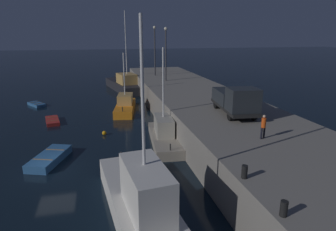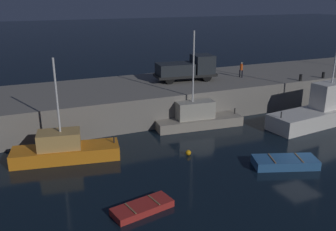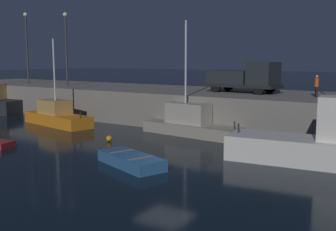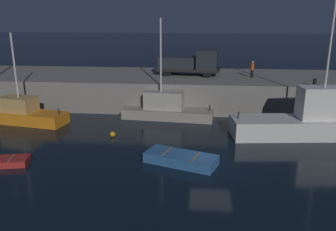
{
  "view_description": "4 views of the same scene",
  "coord_description": "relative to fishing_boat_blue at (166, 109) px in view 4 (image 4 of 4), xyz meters",
  "views": [
    {
      "loc": [
        19.32,
        3.45,
        9.14
      ],
      "look_at": [
        -6.24,
        9.58,
        1.66
      ],
      "focal_mm": 30.95,
      "sensor_mm": 36.0,
      "label": 1
    },
    {
      "loc": [
        -17.38,
        -17.18,
        10.66
      ],
      "look_at": [
        -6.1,
        8.9,
        1.24
      ],
      "focal_mm": 38.74,
      "sensor_mm": 36.0,
      "label": 2
    },
    {
      "loc": [
        10.81,
        -16.24,
        5.41
      ],
      "look_at": [
        -4.0,
        6.37,
        1.62
      ],
      "focal_mm": 43.44,
      "sensor_mm": 36.0,
      "label": 3
    },
    {
      "loc": [
        -0.78,
        -18.65,
        8.16
      ],
      "look_at": [
        -3.17,
        6.17,
        0.93
      ],
      "focal_mm": 36.61,
      "sensor_mm": 36.0,
      "label": 4
    }
  ],
  "objects": [
    {
      "name": "fishing_trawler_green",
      "position": [
        -11.36,
        -2.25,
        -0.04
      ],
      "size": [
        7.35,
        3.31,
        6.99
      ],
      "color": "orange",
      "rests_on": "ground"
    },
    {
      "name": "pier_quay",
      "position": [
        3.53,
        5.53,
        0.54
      ],
      "size": [
        73.27,
        9.58,
        2.71
      ],
      "color": "gray",
      "rests_on": "ground"
    },
    {
      "name": "utility_truck",
      "position": [
        1.78,
        5.56,
        3.11
      ],
      "size": [
        6.15,
        2.88,
        2.45
      ],
      "color": "black",
      "rests_on": "pier_quay"
    },
    {
      "name": "dockworker",
      "position": [
        7.46,
        4.71,
        2.78
      ],
      "size": [
        0.37,
        0.39,
        1.55
      ],
      "color": "black",
      "rests_on": "pier_quay"
    },
    {
      "name": "ground_plane",
      "position": [
        3.53,
        -8.59,
        -0.81
      ],
      "size": [
        320.0,
        320.0,
        0.0
      ],
      "primitive_type": "plane",
      "color": "black"
    },
    {
      "name": "dinghy_red_small",
      "position": [
        1.74,
        -9.04,
        -0.52
      ],
      "size": [
        4.42,
        2.93,
        0.62
      ],
      "color": "#2D6099",
      "rests_on": "ground"
    },
    {
      "name": "bollard_west",
      "position": [
        11.95,
        1.09,
        2.21
      ],
      "size": [
        0.28,
        0.28,
        0.63
      ],
      "primitive_type": "cylinder",
      "color": "black",
      "rests_on": "pier_quay"
    },
    {
      "name": "fishing_boat_blue",
      "position": [
        0.0,
        0.0,
        0.0
      ],
      "size": [
        7.63,
        2.82,
        8.06
      ],
      "color": "gray",
      "rests_on": "ground"
    },
    {
      "name": "mooring_buoy_mid",
      "position": [
        -3.31,
        -4.98,
        -0.61
      ],
      "size": [
        0.39,
        0.39,
        0.39
      ],
      "primitive_type": "sphere",
      "color": "orange",
      "rests_on": "ground"
    },
    {
      "name": "fishing_boat_orange",
      "position": [
        10.33,
        -3.52,
        0.38
      ],
      "size": [
        9.97,
        3.72,
        9.89
      ],
      "color": "silver",
      "rests_on": "ground"
    }
  ]
}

